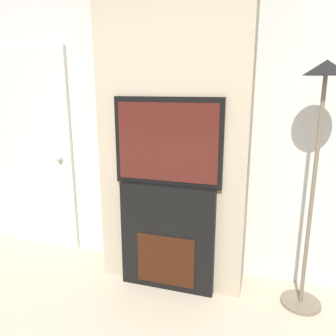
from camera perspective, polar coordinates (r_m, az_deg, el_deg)
wall_back at (r=2.95m, az=2.39°, el=7.43°), size 6.00×0.06×2.70m
chimney_breast at (r=2.74m, az=1.19°, el=6.93°), size 1.23×0.38×2.70m
fireplace at (r=2.81m, az=-0.01°, el=-11.96°), size 0.80×0.15×0.92m
television at (r=2.56m, az=-0.02°, el=4.53°), size 0.87×0.07×0.70m
floor_lamp at (r=2.53m, az=24.85°, el=5.59°), size 0.30×0.30×1.86m
entry_door at (r=3.65m, az=-21.85°, el=2.66°), size 0.83×0.09×2.06m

